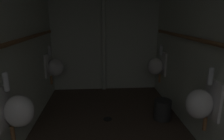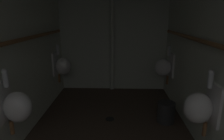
# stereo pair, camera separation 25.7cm
# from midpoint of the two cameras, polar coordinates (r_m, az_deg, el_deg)

# --- Properties ---
(wall_back) EXTENTS (2.39, 0.06, 2.42)m
(wall_back) POSITION_cam_midpoint_polar(r_m,az_deg,el_deg) (4.25, 2.17, 10.24)
(wall_back) COLOR silver
(wall_back) RESTS_ON ground
(urinal_left_mid) EXTENTS (0.32, 0.30, 0.76)m
(urinal_left_mid) POSITION_cam_midpoint_polar(r_m,az_deg,el_deg) (2.32, -23.30, -9.60)
(urinal_left_mid) COLOR white
(urinal_left_far) EXTENTS (0.32, 0.30, 0.76)m
(urinal_left_far) POSITION_cam_midpoint_polar(r_m,az_deg,el_deg) (3.93, -12.41, 1.24)
(urinal_left_far) COLOR white
(urinal_right_mid) EXTENTS (0.32, 0.30, 0.76)m
(urinal_right_mid) POSITION_cam_midpoint_polar(r_m,az_deg,el_deg) (2.37, 27.12, -9.59)
(urinal_right_mid) COLOR white
(urinal_right_far) EXTENTS (0.32, 0.30, 0.76)m
(urinal_right_far) POSITION_cam_midpoint_polar(r_m,az_deg,el_deg) (3.90, 16.73, 0.84)
(urinal_right_far) COLOR white
(supply_pipe_left) EXTENTS (0.06, 3.96, 0.06)m
(supply_pipe_left) POSITION_cam_midpoint_polar(r_m,az_deg,el_deg) (2.24, -26.52, 6.63)
(supply_pipe_left) COLOR #936038
(supply_pipe_right) EXTENTS (0.06, 3.92, 0.06)m
(supply_pipe_right) POSITION_cam_midpoint_polar(r_m,az_deg,el_deg) (2.23, 31.29, 5.99)
(supply_pipe_right) COLOR #936038
(standpipe_back_wall) EXTENTS (0.09, 0.09, 2.37)m
(standpipe_back_wall) POSITION_cam_midpoint_polar(r_m,az_deg,el_deg) (4.14, 1.75, 10.11)
(standpipe_back_wall) COLOR silver
(standpipe_back_wall) RESTS_ON ground
(floor_drain) EXTENTS (0.14, 0.14, 0.01)m
(floor_drain) POSITION_cam_midpoint_polar(r_m,az_deg,el_deg) (3.23, 1.73, -13.99)
(floor_drain) COLOR black
(floor_drain) RESTS_ON ground
(waste_bin) EXTENTS (0.27, 0.27, 0.32)m
(waste_bin) POSITION_cam_midpoint_polar(r_m,az_deg,el_deg) (3.23, 17.63, -11.60)
(waste_bin) COLOR #2D2D2D
(waste_bin) RESTS_ON ground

